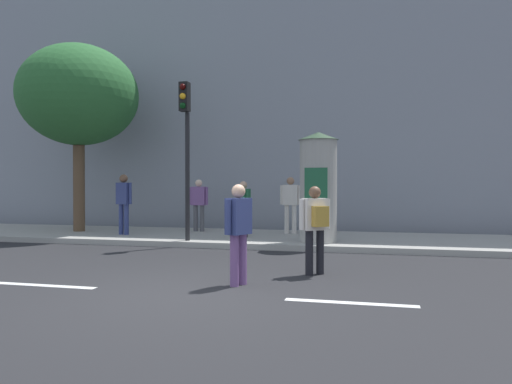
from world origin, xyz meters
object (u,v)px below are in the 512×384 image
Objects in this scene: poster_column at (318,186)px; pedestrian_in_light_jacket at (315,222)px; pedestrian_near_pole at (199,201)px; pedestrian_with_backpack at (243,204)px; street_tree at (79,96)px; pedestrian_in_red_top at (238,227)px; traffic_light at (186,134)px; pedestrian_in_dark_shirt at (290,200)px; pedestrian_tallest at (124,199)px.

poster_column is 3.89m from pedestrian_in_light_jacket.
pedestrian_with_backpack is at bearing -34.64° from pedestrian_near_pole.
pedestrian_near_pole is at bearing 127.02° from pedestrian_in_light_jacket.
poster_column is 1.72× the size of pedestrian_near_pole.
street_tree reaches higher than poster_column.
pedestrian_with_backpack reaches higher than pedestrian_in_red_top.
pedestrian_with_backpack is (5.48, -0.35, -3.35)m from street_tree.
pedestrian_with_backpack is at bearing 50.10° from traffic_light.
pedestrian_with_backpack is at bearing 119.58° from pedestrian_in_light_jacket.
pedestrian_in_red_top is at bearing -86.55° from pedestrian_in_dark_shirt.
pedestrian_in_light_jacket is at bearing 49.04° from pedestrian_in_red_top.
poster_column is 1.59× the size of pedestrian_tallest.
street_tree is at bearing -172.52° from pedestrian_in_dark_shirt.
traffic_light is 3.90m from pedestrian_in_dark_shirt.
pedestrian_in_red_top is 1.63m from pedestrian_in_light_jacket.
pedestrian_near_pole is (-0.63, 2.63, -1.81)m from traffic_light.
street_tree is 3.71× the size of pedestrian_in_light_jacket.
traffic_light is 2.60m from pedestrian_with_backpack.
pedestrian_in_dark_shirt is at bearing 48.80° from traffic_light.
street_tree is at bearing 176.30° from pedestrian_with_backpack.
traffic_light is 3.68m from poster_column.
street_tree reaches higher than pedestrian_near_pole.
street_tree is (-4.32, 1.75, 1.49)m from traffic_light.
pedestrian_tallest is at bearing 132.59° from pedestrian_in_red_top.
pedestrian_in_red_top is 6.05m from pedestrian_with_backpack.
poster_column is at bearing 10.01° from traffic_light.
traffic_light is 4.89m from street_tree.
traffic_light is 2.52× the size of pedestrian_near_pole.
pedestrian_tallest reaches higher than pedestrian_near_pole.
pedestrian_in_light_jacket is 1.01× the size of pedestrian_with_backpack.
poster_column is at bearing -5.12° from pedestrian_tallest.
pedestrian_in_light_jacket is (1.07, 1.23, 0.00)m from pedestrian_in_red_top.
pedestrian_near_pole is (-4.00, 2.04, -0.45)m from poster_column.
pedestrian_with_backpack is (1.16, 1.39, -1.86)m from traffic_light.
pedestrian_tallest is at bearing 155.18° from traffic_light.
pedestrian_tallest is (-5.78, 0.52, -0.38)m from poster_column.
pedestrian_in_red_top is at bearing -47.41° from pedestrian_tallest.
pedestrian_tallest is (-3.57, -0.28, 0.13)m from pedestrian_with_backpack.
pedestrian_tallest is 1.04× the size of pedestrian_in_dark_shirt.
pedestrian_tallest is 4.93m from pedestrian_in_dark_shirt.
pedestrian_near_pole is at bearing 40.61° from pedestrian_tallest.
traffic_light is 0.70× the size of street_tree.
street_tree reaches higher than pedestrian_in_red_top.
poster_column is 1.66× the size of pedestrian_in_dark_shirt.
pedestrian_in_red_top is 1.03× the size of pedestrian_with_backpack.
traffic_light is at bearing -131.20° from pedestrian_in_dark_shirt.
pedestrian_with_backpack is 0.88× the size of pedestrian_tallest.
street_tree is 3.32× the size of pedestrian_tallest.
pedestrian_in_red_top is 7.09m from pedestrian_in_dark_shirt.
poster_column is 1.79× the size of pedestrian_with_backpack.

